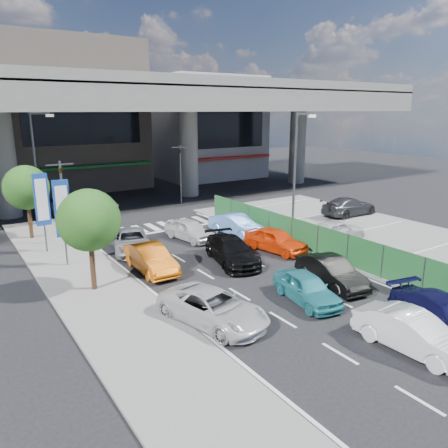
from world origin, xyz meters
TOP-DOWN VIEW (x-y plane):
  - ground at (0.00, 0.00)m, footprint 120.00×120.00m
  - parking_lot at (11.00, 2.00)m, footprint 12.00×28.00m
  - sidewalk_left at (-7.00, 4.00)m, footprint 4.00×30.00m
  - fence_run at (5.30, 1.00)m, footprint 0.16×22.00m
  - expressway at (0.00, 22.00)m, footprint 64.00×14.00m
  - building_center at (0.00, 32.97)m, footprint 14.00×10.90m
  - building_east at (16.00, 31.97)m, footprint 12.00×10.90m
  - traffic_light_left at (-6.20, 12.00)m, footprint 1.60×1.24m
  - traffic_light_right at (5.50, 19.00)m, footprint 1.60×1.24m
  - street_lamp_right at (7.17, 6.00)m, footprint 1.65×0.22m
  - street_lamp_left at (-6.33, 18.00)m, footprint 1.65×0.22m
  - signboard_near at (-7.20, 7.99)m, footprint 0.80×0.14m
  - signboard_far at (-7.60, 10.99)m, footprint 0.80×0.14m
  - tree_near at (-7.00, 4.00)m, footprint 2.80×2.80m
  - tree_far at (-7.80, 14.50)m, footprint 2.80×2.80m
  - hatch_white_back_mid at (0.62, -7.24)m, footprint 1.71×4.27m
  - minivan_navy_back at (2.79, -7.17)m, footprint 2.81×5.04m
  - sedan_white_mid_left at (-4.07, -1.69)m, footprint 3.30×5.16m
  - taxi_teal_mid at (0.40, -2.24)m, footprint 2.15×4.01m
  - hatch_black_mid_right at (2.67, -1.54)m, footprint 2.01×4.26m
  - taxi_orange_left at (-3.75, 4.92)m, footprint 1.52×4.21m
  - sedan_black_mid at (0.50, 3.69)m, footprint 2.98×5.07m
  - taxi_orange_right at (3.82, 3.93)m, footprint 2.37×4.29m
  - wagon_silver_front_left at (-3.35, 8.61)m, footprint 3.15×5.01m
  - sedan_white_front_mid at (0.72, 8.84)m, footprint 2.22×4.11m
  - kei_truck_front_right at (3.87, 8.07)m, footprint 2.11×4.37m
  - crossing_wagon_silver at (-2.72, 19.83)m, footprint 5.55×3.27m
  - parked_sedan_white at (8.49, 3.47)m, footprint 3.93×1.85m
  - parked_sedan_dgrey at (14.38, 7.60)m, footprint 4.88×1.99m
  - traffic_cone at (7.27, 6.29)m, footprint 0.33×0.33m

SIDE VIEW (x-z plane):
  - ground at x=0.00m, z-range 0.00..0.00m
  - parking_lot at x=11.00m, z-range 0.00..0.06m
  - sidewalk_left at x=-7.00m, z-range 0.00..0.12m
  - traffic_cone at x=7.27m, z-range 0.06..0.70m
  - wagon_silver_front_left at x=-3.35m, z-range 0.00..1.29m
  - taxi_teal_mid at x=0.40m, z-range 0.00..1.30m
  - sedan_white_mid_left at x=-4.07m, z-range 0.00..1.32m
  - sedan_white_front_mid at x=0.72m, z-range 0.00..1.33m
  - hatch_black_mid_right at x=2.67m, z-range 0.00..1.35m
  - hatch_white_back_mid at x=0.62m, z-range 0.00..1.38m
  - minivan_navy_back at x=2.79m, z-range 0.00..1.38m
  - taxi_orange_left at x=-3.75m, z-range 0.00..1.38m
  - sedan_black_mid at x=0.50m, z-range 0.00..1.38m
  - taxi_orange_right at x=3.82m, z-range 0.00..1.38m
  - kei_truck_front_right at x=3.87m, z-range 0.00..1.38m
  - parked_sedan_white at x=8.49m, z-range 0.06..1.36m
  - crossing_wagon_silver at x=-2.72m, z-range 0.00..1.45m
  - parked_sedan_dgrey at x=14.38m, z-range 0.06..1.48m
  - fence_run at x=5.30m, z-range 0.00..1.80m
  - signboard_near at x=-7.20m, z-range 0.71..5.41m
  - signboard_far at x=-7.60m, z-range 0.71..5.41m
  - tree_near at x=-7.00m, z-range 0.99..5.79m
  - tree_far at x=-7.80m, z-range 0.99..5.79m
  - traffic_light_left at x=-6.20m, z-range 1.34..6.54m
  - traffic_light_right at x=5.50m, z-range 1.34..6.54m
  - street_lamp_right at x=7.17m, z-range 0.77..8.77m
  - street_lamp_left at x=-6.33m, z-range 0.77..8.77m
  - building_east at x=16.00m, z-range -0.01..11.99m
  - building_center at x=0.00m, z-range -0.01..14.99m
  - expressway at x=0.00m, z-range 3.39..14.14m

